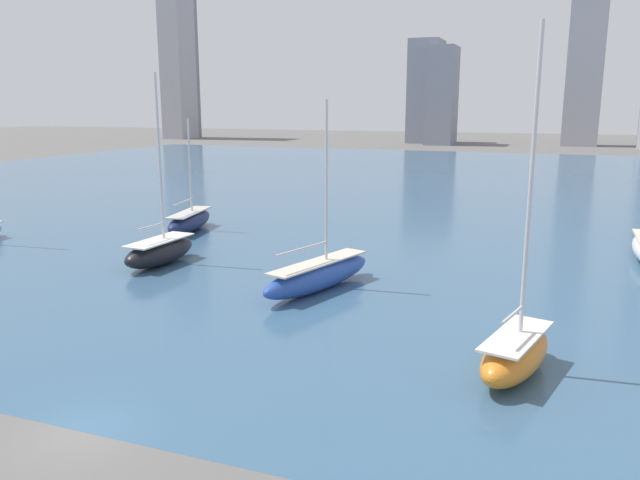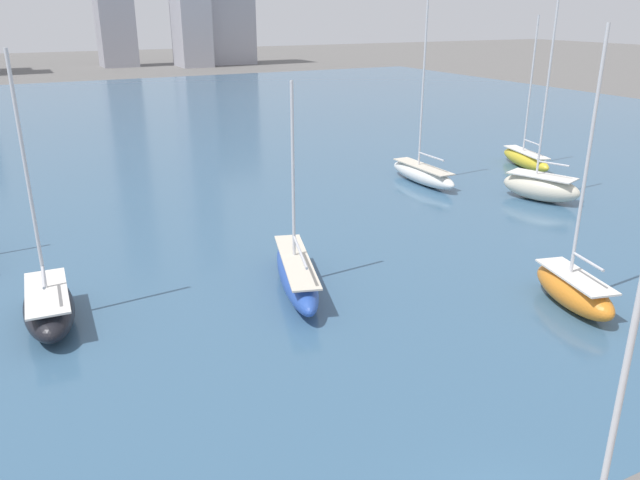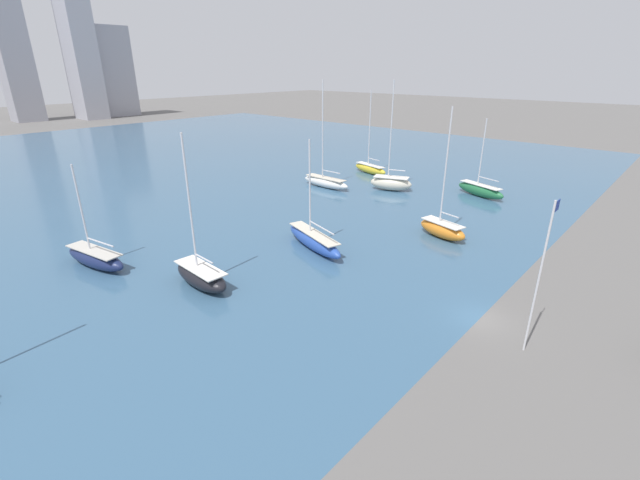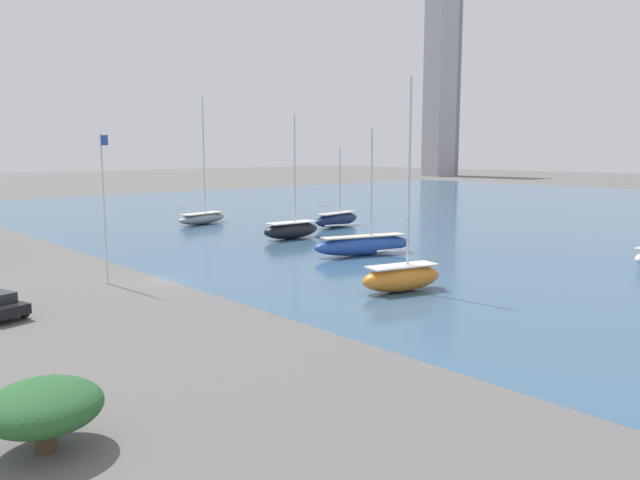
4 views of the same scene
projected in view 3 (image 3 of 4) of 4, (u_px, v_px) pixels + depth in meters
name	position (u px, v px, depth m)	size (l,w,h in m)	color
ground_plane	(480.00, 319.00, 33.25)	(500.00, 500.00, 0.00)	#605E5B
harbor_water	(97.00, 177.00, 76.27)	(180.00, 140.00, 0.00)	#385B7A
flag_pole	(540.00, 274.00, 27.42)	(1.24, 0.14, 10.79)	silver
sailboat_white	(326.00, 181.00, 69.13)	(2.06, 9.08, 16.44)	white
sailboat_cream	(391.00, 183.00, 67.48)	(4.67, 7.01, 16.50)	beige
sailboat_black	(201.00, 275.00, 37.89)	(2.75, 7.15, 13.40)	black
sailboat_navy	(95.00, 258.00, 41.57)	(3.47, 8.51, 10.04)	#19234C
sailboat_yellow	(370.00, 168.00, 78.28)	(3.63, 8.28, 14.49)	yellow
sailboat_green	(480.00, 190.00, 64.37)	(4.31, 8.44, 11.36)	#236B3D
sailboat_orange	(442.00, 229.00, 48.76)	(3.51, 6.51, 14.42)	orange
sailboat_blue	(314.00, 240.00, 45.70)	(4.72, 10.11, 11.54)	#284CA8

